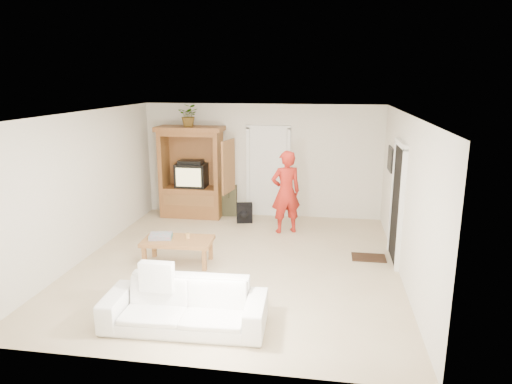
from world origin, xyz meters
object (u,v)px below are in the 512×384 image
at_px(armoire, 193,178).
at_px(man, 286,192).
at_px(sofa, 185,305).
at_px(coffee_table, 178,242).

distance_m(armoire, man, 2.40).
height_order(sofa, coffee_table, sofa).
bearing_deg(sofa, man, 74.82).
bearing_deg(armoire, sofa, -74.73).
distance_m(armoire, sofa, 5.05).
distance_m(man, sofa, 4.13).
bearing_deg(man, armoire, -44.40).
distance_m(man, coffee_table, 2.65).
xyz_separation_m(man, coffee_table, (-1.69, -1.98, -0.48)).
bearing_deg(armoire, coffee_table, -78.79).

